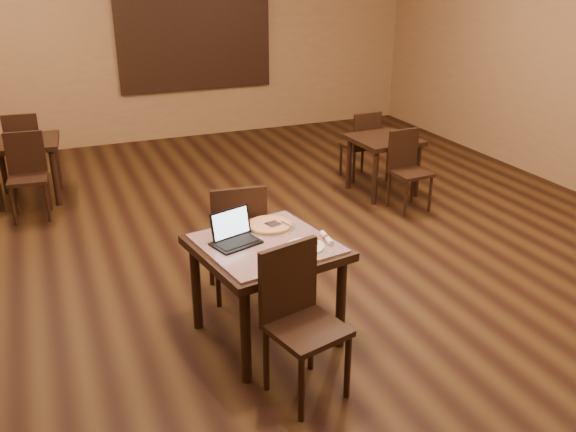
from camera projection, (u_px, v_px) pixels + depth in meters
name	position (u px, v px, depth m)	size (l,w,h in m)	color
ground	(295.00, 280.00, 5.29)	(10.00, 10.00, 0.00)	black
wall_back	(161.00, 39.00, 8.97)	(8.00, 0.02, 3.00)	#986D4D
mural	(195.00, 34.00, 9.09)	(2.34, 0.05, 1.64)	#245586
tiled_table	(266.00, 256.00, 4.25)	(1.06, 1.06, 0.76)	black
chair_main_near	(298.00, 313.00, 3.76)	(0.52, 0.52, 0.98)	black
chair_main_far	(237.00, 235.00, 4.81)	(0.48, 0.48, 0.99)	black
laptop	(234.00, 234.00, 4.21)	(0.37, 0.33, 0.22)	black
plate	(305.00, 246.00, 4.14)	(0.26, 0.26, 0.01)	white
pizza_slice	(306.00, 244.00, 4.13)	(0.18, 0.18, 0.02)	#F9E9A6
pizza_pan	(270.00, 226.00, 4.46)	(0.37, 0.37, 0.01)	silver
pizza_whole	(270.00, 225.00, 4.45)	(0.33, 0.33, 0.02)	#F9E9A6
spatula	(273.00, 224.00, 4.44)	(0.10, 0.24, 0.01)	silver
napkin_roll	(327.00, 238.00, 4.23)	(0.06, 0.19, 0.04)	white
other_table_a	(384.00, 147.00, 7.09)	(0.75, 0.75, 0.67)	black
other_table_a_chair_near	(407.00, 165.00, 6.69)	(0.40, 0.40, 0.87)	black
other_table_a_chair_far	(362.00, 142.00, 7.56)	(0.40, 0.40, 0.87)	black
other_table_b	(25.00, 151.00, 6.88)	(0.81, 0.81, 0.70)	black
other_table_b_chair_near	(27.00, 170.00, 6.46)	(0.42, 0.42, 0.91)	black
other_table_b_chair_far	(24.00, 145.00, 7.36)	(0.42, 0.42, 0.91)	black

